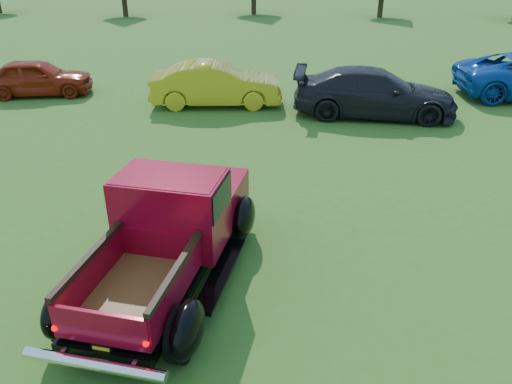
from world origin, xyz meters
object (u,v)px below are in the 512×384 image
Objects in this scene: pickup_truck at (174,226)px; show_car_red at (37,77)px; show_car_yellow at (216,84)px; show_car_grey at (374,93)px.

show_car_red is (-7.11, 9.77, -0.18)m from pickup_truck.
show_car_grey is (4.95, -0.64, 0.02)m from show_car_yellow.
show_car_red is at bearing 77.57° from show_car_yellow.
show_car_yellow is 0.86× the size of show_car_grey.
show_car_red is 11.36m from show_car_grey.
show_car_grey reaches higher than show_car_red.
pickup_truck is 1.31× the size of show_car_red.
show_car_red is 0.87× the size of show_car_yellow.
show_car_yellow is (-0.77, 9.09, -0.11)m from pickup_truck.
pickup_truck reaches higher than show_car_red.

